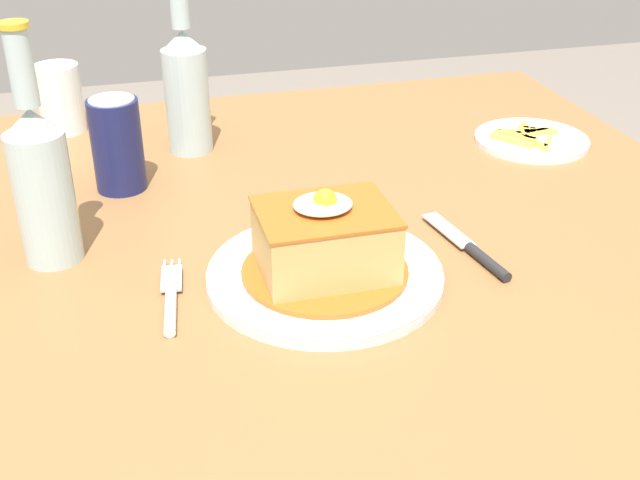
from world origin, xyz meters
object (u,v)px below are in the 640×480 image
object	(u,v)px
main_plate	(325,274)
side_plate_fries	(531,139)
beer_bottle_clear_far	(186,85)
knife	(476,252)
drinking_glass	(61,103)
beer_bottle_clear	(41,178)
soda_can	(117,145)
fork	(171,300)

from	to	relation	value
main_plate	side_plate_fries	size ratio (longest dim) A/B	1.50
main_plate	beer_bottle_clear_far	world-z (taller)	beer_bottle_clear_far
knife	beer_bottle_clear_far	bearing A→B (deg)	123.81
knife	drinking_glass	size ratio (longest dim) A/B	1.58
knife	beer_bottle_clear	distance (m)	0.49
main_plate	beer_bottle_clear_far	xyz separation A→B (m)	(-0.09, 0.41, 0.09)
beer_bottle_clear	side_plate_fries	world-z (taller)	beer_bottle_clear
beer_bottle_clear_far	side_plate_fries	world-z (taller)	beer_bottle_clear_far
knife	side_plate_fries	world-z (taller)	side_plate_fries
beer_bottle_clear	soda_can	bearing A→B (deg)	64.06
beer_bottle_clear_far	side_plate_fries	xyz separation A→B (m)	(0.50, -0.11, -0.09)
drinking_glass	fork	bearing A→B (deg)	-78.78
main_plate	fork	world-z (taller)	main_plate
fork	soda_can	xyz separation A→B (m)	(-0.03, 0.30, 0.06)
main_plate	knife	size ratio (longest dim) A/B	1.54
main_plate	beer_bottle_clear	bearing A→B (deg)	155.41
fork	side_plate_fries	distance (m)	0.65
beer_bottle_clear	side_plate_fries	bearing A→B (deg)	14.11
beer_bottle_clear	beer_bottle_clear_far	bearing A→B (deg)	56.05
main_plate	drinking_glass	bearing A→B (deg)	116.81
drinking_glass	knife	bearing A→B (deg)	-49.79
side_plate_fries	knife	bearing A→B (deg)	-127.65
fork	knife	bearing A→B (deg)	1.59
beer_bottle_clear_far	fork	bearing A→B (deg)	-100.05
beer_bottle_clear	beer_bottle_clear_far	world-z (taller)	same
beer_bottle_clear	fork	bearing A→B (deg)	-48.81
side_plate_fries	drinking_glass	bearing A→B (deg)	160.69
main_plate	fork	xyz separation A→B (m)	(-0.16, -0.00, -0.00)
main_plate	drinking_glass	world-z (taller)	drinking_glass
drinking_glass	beer_bottle_clear_far	bearing A→B (deg)	-35.71
fork	knife	xyz separation A→B (m)	(0.34, 0.01, 0.00)
beer_bottle_clear_far	drinking_glass	world-z (taller)	beer_bottle_clear_far
fork	knife	distance (m)	0.34
main_plate	beer_bottle_clear_far	size ratio (longest dim) A/B	0.96
beer_bottle_clear_far	drinking_glass	size ratio (longest dim) A/B	2.53
fork	soda_can	bearing A→B (deg)	96.11
soda_can	knife	bearing A→B (deg)	-38.04
main_plate	beer_bottle_clear	world-z (taller)	beer_bottle_clear
beer_bottle_clear_far	side_plate_fries	size ratio (longest dim) A/B	1.56
fork	knife	world-z (taller)	same
beer_bottle_clear_far	beer_bottle_clear	bearing A→B (deg)	-123.95
main_plate	beer_bottle_clear_far	distance (m)	0.43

